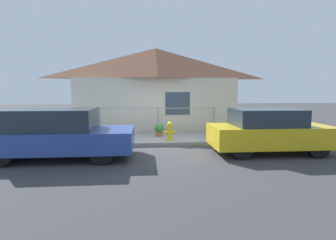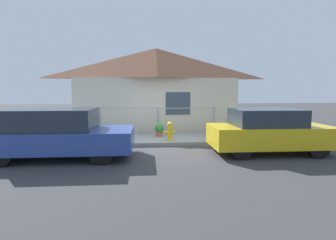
# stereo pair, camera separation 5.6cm
# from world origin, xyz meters

# --- Properties ---
(ground_plane) EXTENTS (60.00, 60.00, 0.00)m
(ground_plane) POSITION_xyz_m (0.00, 0.00, 0.00)
(ground_plane) COLOR #38383A
(sidewalk) EXTENTS (24.00, 2.02, 0.13)m
(sidewalk) POSITION_xyz_m (0.00, 1.01, 0.06)
(sidewalk) COLOR gray
(sidewalk) RESTS_ON ground_plane
(house) EXTENTS (7.76, 2.23, 3.96)m
(house) POSITION_xyz_m (0.00, 3.54, 3.07)
(house) COLOR beige
(house) RESTS_ON ground_plane
(fence) EXTENTS (4.90, 0.10, 1.14)m
(fence) POSITION_xyz_m (0.00, 1.87, 0.76)
(fence) COLOR #999993
(fence) RESTS_ON sidewalk
(car_left) EXTENTS (4.18, 1.87, 1.44)m
(car_left) POSITION_xyz_m (-3.07, -1.33, 0.72)
(car_left) COLOR #2D4793
(car_left) RESTS_ON ground_plane
(car_right) EXTENTS (3.72, 1.71, 1.40)m
(car_right) POSITION_xyz_m (3.27, -1.33, 0.70)
(car_right) COLOR gold
(car_right) RESTS_ON ground_plane
(fire_hydrant) EXTENTS (0.44, 0.20, 0.70)m
(fire_hydrant) POSITION_xyz_m (0.34, 0.39, 0.49)
(fire_hydrant) COLOR yellow
(fire_hydrant) RESTS_ON sidewalk
(potted_plant_near_hydrant) EXTENTS (0.38, 0.38, 0.53)m
(potted_plant_near_hydrant) POSITION_xyz_m (0.01, 1.29, 0.42)
(potted_plant_near_hydrant) COLOR #9E5638
(potted_plant_near_hydrant) RESTS_ON sidewalk
(potted_plant_by_fence) EXTENTS (0.58, 0.58, 0.68)m
(potted_plant_by_fence) POSITION_xyz_m (-2.54, 1.24, 0.50)
(potted_plant_by_fence) COLOR brown
(potted_plant_by_fence) RESTS_ON sidewalk
(potted_plant_corner) EXTENTS (0.39, 0.39, 0.49)m
(potted_plant_corner) POSITION_xyz_m (2.64, 1.13, 0.39)
(potted_plant_corner) COLOR #9E5638
(potted_plant_corner) RESTS_ON sidewalk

